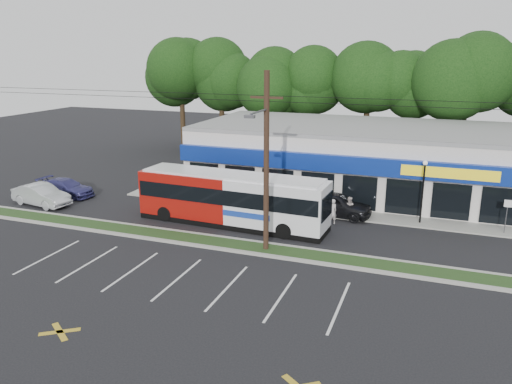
{
  "coord_description": "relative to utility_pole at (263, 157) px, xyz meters",
  "views": [
    {
      "loc": [
        11.64,
        -23.99,
        10.91
      ],
      "look_at": [
        0.92,
        5.0,
        2.2
      ],
      "focal_mm": 35.0,
      "sensor_mm": 36.0,
      "label": 1
    }
  ],
  "objects": [
    {
      "name": "car_dark",
      "position": [
        2.59,
        7.57,
        -4.57
      ],
      "size": [
        5.16,
        2.53,
        1.7
      ],
      "primitive_type": "imported",
      "rotation": [
        0.0,
        0.0,
        1.46
      ],
      "color": "black",
      "rests_on": "ground"
    },
    {
      "name": "metrobus",
      "position": [
        -3.38,
        3.57,
        -3.61
      ],
      "size": [
        12.74,
        3.26,
        3.39
      ],
      "rotation": [
        0.0,
        0.0,
        -0.05
      ],
      "color": "#96110B",
      "rests_on": "ground"
    },
    {
      "name": "pedestrian_a",
      "position": [
        2.75,
        5.83,
        -4.56
      ],
      "size": [
        0.75,
        0.71,
        1.72
      ],
      "primitive_type": "imported",
      "rotation": [
        0.0,
        0.0,
        3.8
      ],
      "color": "silver",
      "rests_on": "ground"
    },
    {
      "name": "curb_south",
      "position": [
        -2.83,
        -0.78,
        -5.34
      ],
      "size": [
        40.0,
        0.25,
        0.14
      ],
      "primitive_type": "cube",
      "color": "#9E9E93",
      "rests_on": "ground"
    },
    {
      "name": "car_silver",
      "position": [
        -18.17,
        2.57,
        -4.63
      ],
      "size": [
        4.92,
        2.32,
        1.56
      ],
      "primitive_type": "imported",
      "rotation": [
        0.0,
        0.0,
        1.42
      ],
      "color": "#B8BDC1",
      "rests_on": "ground"
    },
    {
      "name": "grass_strip",
      "position": [
        -2.83,
        0.07,
        -5.35
      ],
      "size": [
        40.0,
        1.6,
        0.12
      ],
      "primitive_type": "cube",
      "color": "#223716",
      "rests_on": "ground"
    },
    {
      "name": "sidewalk",
      "position": [
        2.17,
        8.07,
        -5.36
      ],
      "size": [
        32.0,
        2.2,
        0.1
      ],
      "primitive_type": "cube",
      "color": "#9E9E93",
      "rests_on": "ground"
    },
    {
      "name": "ground",
      "position": [
        -2.83,
        -0.93,
        -5.41
      ],
      "size": [
        120.0,
        120.0,
        0.0
      ],
      "primitive_type": "plane",
      "color": "black",
      "rests_on": "ground"
    },
    {
      "name": "strip_mall",
      "position": [
        2.67,
        14.99,
        -2.76
      ],
      "size": [
        25.0,
        12.55,
        5.3
      ],
      "color": "beige",
      "rests_on": "ground"
    },
    {
      "name": "pedestrian_b",
      "position": [
        3.59,
        7.28,
        -4.63
      ],
      "size": [
        0.83,
        0.69,
        1.56
      ],
      "primitive_type": "imported",
      "rotation": [
        0.0,
        0.0,
        3.01
      ],
      "color": "beige",
      "rests_on": "ground"
    },
    {
      "name": "lamp_post",
      "position": [
        8.17,
        7.87,
        -2.74
      ],
      "size": [
        0.3,
        0.3,
        4.25
      ],
      "color": "black",
      "rests_on": "ground"
    },
    {
      "name": "sign_post",
      "position": [
        13.17,
        7.65,
        -3.86
      ],
      "size": [
        0.45,
        0.1,
        2.23
      ],
      "color": "#59595E",
      "rests_on": "ground"
    },
    {
      "name": "curb_north",
      "position": [
        -2.83,
        0.92,
        -5.34
      ],
      "size": [
        40.0,
        0.25,
        0.14
      ],
      "primitive_type": "cube",
      "color": "#9E9E93",
      "rests_on": "ground"
    },
    {
      "name": "tree_line",
      "position": [
        1.17,
        25.07,
        3.0
      ],
      "size": [
        46.76,
        6.76,
        11.83
      ],
      "color": "black",
      "rests_on": "ground"
    },
    {
      "name": "car_blue",
      "position": [
        -18.16,
        5.17,
        -4.73
      ],
      "size": [
        4.77,
        2.15,
        1.36
      ],
      "primitive_type": "imported",
      "rotation": [
        0.0,
        0.0,
        1.52
      ],
      "color": "navy",
      "rests_on": "ground"
    },
    {
      "name": "utility_pole",
      "position": [
        0.0,
        0.0,
        0.0
      ],
      "size": [
        50.0,
        2.77,
        10.0
      ],
      "color": "black",
      "rests_on": "ground"
    }
  ]
}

